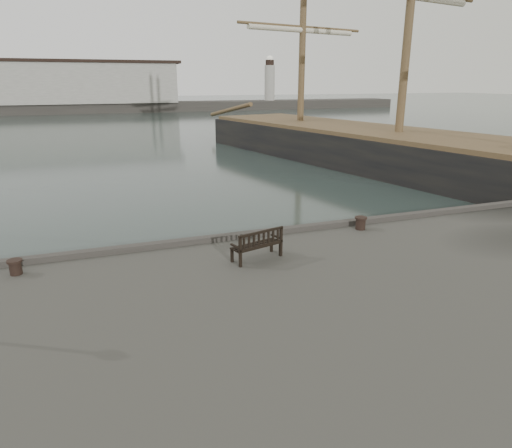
{
  "coord_description": "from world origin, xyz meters",
  "views": [
    {
      "loc": [
        -4.3,
        -13.75,
        6.55
      ],
      "look_at": [
        0.57,
        -0.5,
        2.1
      ],
      "focal_mm": 32.0,
      "sensor_mm": 36.0,
      "label": 1
    }
  ],
  "objects": [
    {
      "name": "tall_ship_main",
      "position": [
        17.8,
        15.22,
        0.81
      ],
      "size": [
        17.61,
        43.94,
        32.32
      ],
      "rotation": [
        0.0,
        0.0,
        0.21
      ],
      "color": "black",
      "rests_on": "ground"
    },
    {
      "name": "breakwater",
      "position": [
        -4.56,
        92.0,
        4.3
      ],
      "size": [
        140.0,
        9.5,
        12.2
      ],
      "color": "#383530",
      "rests_on": "ground"
    },
    {
      "name": "ground",
      "position": [
        0.0,
        0.0,
        0.0
      ],
      "size": [
        400.0,
        400.0,
        0.0
      ],
      "primitive_type": "plane",
      "color": "black",
      "rests_on": "ground"
    },
    {
      "name": "bollard_right",
      "position": [
        4.39,
        -0.72,
        1.78
      ],
      "size": [
        0.51,
        0.51,
        0.45
      ],
      "primitive_type": "cylinder",
      "rotation": [
        0.0,
        0.0,
        0.23
      ],
      "color": "black",
      "rests_on": "quay"
    },
    {
      "name": "bench",
      "position": [
        0.01,
        -2.11,
        1.84
      ],
      "size": [
        1.63,
        0.93,
        0.89
      ],
      "rotation": [
        0.0,
        0.0,
        0.27
      ],
      "color": "black",
      "rests_on": "quay"
    },
    {
      "name": "bollard_left",
      "position": [
        -6.46,
        -0.9,
        1.77
      ],
      "size": [
        0.43,
        0.43,
        0.41
      ],
      "primitive_type": "cylinder",
      "rotation": [
        0.0,
        0.0,
        0.11
      ],
      "color": "black",
      "rests_on": "quay"
    }
  ]
}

